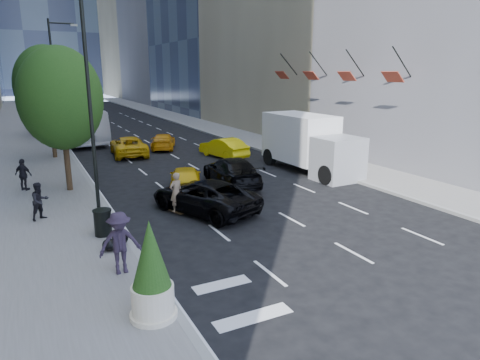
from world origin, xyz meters
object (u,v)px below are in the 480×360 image
skateboarder (176,195)px  box_truck (309,143)px  trash_can (103,223)px  planter_shrub (151,272)px  black_sedan_mercedes (232,171)px  black_sedan_lincoln (204,196)px  city_bus (74,123)px

skateboarder → box_truck: size_ratio=0.24×
trash_can → planter_shrub: bearing=-88.7°
skateboarder → black_sedan_mercedes: 5.62m
skateboarder → black_sedan_mercedes: bearing=-161.6°
black_sedan_lincoln → city_bus: 24.82m
city_bus → planter_shrub: size_ratio=4.63×
black_sedan_lincoln → box_truck: bearing=-175.0°
box_truck → planter_shrub: (-13.79, -12.37, -0.42)m
skateboarder → planter_shrub: 8.69m
black_sedan_lincoln → box_truck: size_ratio=0.72×
city_bus → trash_can: bearing=-101.5°
skateboarder → city_bus: city_bus is taller
black_sedan_lincoln → planter_shrub: size_ratio=2.07×
city_bus → planter_shrub: (-1.80, -32.36, -0.30)m
skateboarder → box_truck: 11.36m
black_sedan_mercedes → box_truck: (5.99, 0.94, 1.03)m
trash_can → box_truck: bearing=23.0°
planter_shrub → black_sedan_mercedes: bearing=55.7°
black_sedan_lincoln → box_truck: (9.19, 4.66, 1.06)m
skateboarder → trash_can: (-3.50, -1.54, -0.26)m
black_sedan_lincoln → black_sedan_mercedes: 4.90m
trash_can → city_bus: bearing=85.7°
city_bus → box_truck: box_truck is taller
box_truck → planter_shrub: size_ratio=2.87×
box_truck → trash_can: (-13.94, -5.91, -1.18)m
skateboarder → planter_shrub: bearing=48.1°
city_bus → black_sedan_lincoln: bearing=-90.7°
skateboarder → trash_can: skateboarder is taller
black_sedan_mercedes → city_bus: bearing=-66.1°
skateboarder → black_sedan_lincoln: skateboarder is taller
skateboarder → black_sedan_lincoln: (1.25, -0.29, -0.14)m
black_sedan_mercedes → box_truck: size_ratio=0.73×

